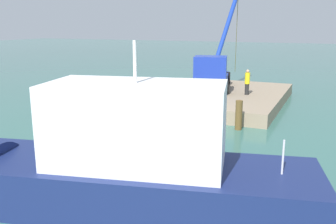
{
  "coord_description": "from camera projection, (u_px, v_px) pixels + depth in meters",
  "views": [
    {
      "loc": [
        18.88,
        7.38,
        5.57
      ],
      "look_at": [
        -0.8,
        -1.42,
        0.48
      ],
      "focal_mm": 40.0,
      "sensor_mm": 36.0,
      "label": 1
    }
  ],
  "objects": [
    {
      "name": "ground",
      "position": [
        185.0,
        126.0,
        20.99
      ],
      "size": [
        200.0,
        200.0,
        0.0
      ],
      "primitive_type": "plane",
      "color": "#386B60"
    },
    {
      "name": "dock",
      "position": [
        220.0,
        97.0,
        27.06
      ],
      "size": [
        11.73,
        8.66,
        0.81
      ],
      "primitive_type": "cube",
      "color": "gray",
      "rests_on": "ground"
    },
    {
      "name": "crane_truck",
      "position": [
        213.0,
        71.0,
        27.52
      ],
      "size": [
        9.73,
        3.78,
        7.65
      ],
      "color": "navy",
      "rests_on": "dock"
    },
    {
      "name": "dock_worker",
      "position": [
        247.0,
        82.0,
        25.62
      ],
      "size": [
        0.34,
        0.34,
        1.74
      ],
      "color": "black",
      "rests_on": "dock"
    },
    {
      "name": "salvaged_car",
      "position": [
        158.0,
        110.0,
        21.76
      ],
      "size": [
        4.2,
        2.29,
        2.69
      ],
      "color": "navy",
      "rests_on": "ground"
    },
    {
      "name": "moored_yacht",
      "position": [
        76.0,
        182.0,
        11.78
      ],
      "size": [
        6.29,
        14.45,
        6.45
      ],
      "color": "navy",
      "rests_on": "ground"
    },
    {
      "name": "piling_near",
      "position": [
        134.0,
        102.0,
        22.68
      ],
      "size": [
        0.35,
        0.35,
        1.95
      ],
      "primitive_type": "cylinder",
      "color": "#4C3A2E",
      "rests_on": "ground"
    },
    {
      "name": "piling_mid",
      "position": [
        173.0,
        105.0,
        21.7
      ],
      "size": [
        0.42,
        0.42,
        2.01
      ],
      "primitive_type": "cylinder",
      "color": "brown",
      "rests_on": "ground"
    },
    {
      "name": "piling_far",
      "position": [
        206.0,
        112.0,
        21.14
      ],
      "size": [
        0.39,
        0.39,
        1.42
      ],
      "primitive_type": "cylinder",
      "color": "brown",
      "rests_on": "ground"
    },
    {
      "name": "piling_end",
      "position": [
        239.0,
        115.0,
        20.05
      ],
      "size": [
        0.37,
        0.37,
        1.6
      ],
      "primitive_type": "cylinder",
      "color": "brown",
      "rests_on": "ground"
    }
  ]
}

